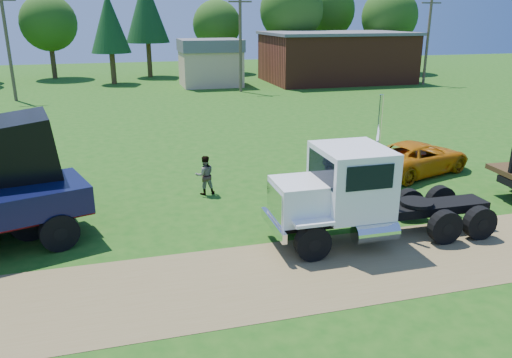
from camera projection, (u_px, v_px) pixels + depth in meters
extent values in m
plane|color=#184F11|center=(325.00, 269.00, 14.55)|extent=(140.00, 140.00, 0.00)
cube|color=brown|center=(325.00, 269.00, 14.55)|extent=(120.00, 4.20, 0.01)
cube|color=black|center=(384.00, 213.00, 16.58)|extent=(7.58, 1.00, 0.30)
cylinder|color=black|center=(313.00, 243.00, 14.94)|extent=(1.11, 0.36, 1.11)
cylinder|color=black|center=(313.00, 243.00, 14.94)|extent=(0.39, 0.38, 0.39)
cylinder|color=black|center=(290.00, 216.00, 16.93)|extent=(1.11, 0.36, 1.11)
cylinder|color=black|center=(290.00, 216.00, 16.93)|extent=(0.39, 0.38, 0.39)
cylinder|color=black|center=(445.00, 227.00, 16.06)|extent=(1.11, 0.36, 1.11)
cylinder|color=black|center=(445.00, 227.00, 16.06)|extent=(0.39, 0.38, 0.39)
cylinder|color=black|center=(409.00, 204.00, 18.05)|extent=(1.11, 0.36, 1.11)
cylinder|color=black|center=(409.00, 204.00, 18.05)|extent=(0.39, 0.38, 0.39)
cylinder|color=black|center=(480.00, 223.00, 16.39)|extent=(1.11, 0.36, 1.11)
cylinder|color=black|center=(480.00, 223.00, 16.39)|extent=(0.39, 0.38, 0.39)
cylinder|color=black|center=(440.00, 200.00, 18.37)|extent=(1.11, 0.36, 1.11)
cylinder|color=black|center=(440.00, 200.00, 18.37)|extent=(0.39, 0.38, 0.39)
cube|color=white|center=(303.00, 199.00, 15.63)|extent=(1.83, 1.73, 1.21)
cube|color=silver|center=(275.00, 203.00, 15.42)|extent=(0.09, 1.52, 1.01)
cube|color=silver|center=(273.00, 225.00, 15.63)|extent=(0.16, 2.32, 0.30)
cube|color=white|center=(351.00, 180.00, 15.87)|extent=(2.13, 2.43, 2.12)
cube|color=black|center=(321.00, 169.00, 15.47)|extent=(0.06, 2.02, 0.86)
cube|color=black|center=(370.00, 178.00, 14.61)|extent=(1.52, 0.05, 0.76)
cube|color=black|center=(336.00, 156.00, 16.85)|extent=(1.52, 0.05, 0.76)
cube|color=white|center=(314.00, 223.00, 14.74)|extent=(1.21, 0.46, 0.10)
cube|color=white|center=(290.00, 198.00, 16.72)|extent=(1.21, 0.46, 0.10)
cylinder|color=silver|center=(375.00, 232.00, 15.32)|extent=(1.42, 0.61, 0.61)
cylinder|color=silver|center=(376.00, 165.00, 16.59)|extent=(0.14, 0.14, 4.65)
cylinder|color=black|center=(417.00, 203.00, 16.80)|extent=(1.12, 1.12, 0.12)
cylinder|color=black|center=(29.00, 222.00, 16.32)|extent=(1.31, 0.63, 1.25)
cylinder|color=black|center=(29.00, 222.00, 16.32)|extent=(0.51, 0.50, 0.44)
cylinder|color=black|center=(26.00, 199.00, 18.36)|extent=(1.31, 0.63, 1.25)
cylinder|color=black|center=(26.00, 199.00, 18.36)|extent=(0.51, 0.50, 0.44)
cylinder|color=black|center=(59.00, 232.00, 15.58)|extent=(1.26, 0.74, 1.21)
cylinder|color=black|center=(59.00, 232.00, 15.58)|extent=(0.53, 0.52, 0.42)
cylinder|color=black|center=(44.00, 209.00, 17.41)|extent=(1.26, 0.74, 1.21)
cylinder|color=black|center=(44.00, 209.00, 17.41)|extent=(0.53, 0.52, 0.42)
cube|color=black|center=(22.00, 200.00, 15.82)|extent=(4.43, 3.58, 0.88)
imported|color=#C46D09|center=(417.00, 157.00, 23.23)|extent=(5.87, 3.99, 1.49)
cube|color=black|center=(512.00, 161.00, 19.10)|extent=(0.14, 0.14, 1.11)
imported|color=#999999|center=(205.00, 175.00, 20.42)|extent=(0.82, 0.65, 1.64)
cube|color=brown|center=(336.00, 58.00, 54.92)|extent=(15.00, 10.00, 5.00)
cube|color=#5C5C61|center=(337.00, 33.00, 54.09)|extent=(15.40, 10.40, 0.30)
cube|color=tan|center=(211.00, 68.00, 51.62)|extent=(6.00, 5.00, 3.60)
cube|color=#5C5C61|center=(210.00, 45.00, 50.90)|extent=(6.20, 5.40, 1.20)
cylinder|color=brown|center=(8.00, 47.00, 41.68)|extent=(0.28, 0.28, 9.00)
cube|color=brown|center=(1.00, 0.00, 40.52)|extent=(2.20, 0.14, 0.14)
cylinder|color=brown|center=(240.00, 43.00, 46.70)|extent=(0.28, 0.28, 9.00)
cube|color=brown|center=(240.00, 2.00, 45.54)|extent=(2.20, 0.14, 0.14)
cylinder|color=brown|center=(428.00, 41.00, 51.72)|extent=(0.28, 0.28, 9.00)
cube|color=brown|center=(432.00, 3.00, 50.56)|extent=(2.20, 0.14, 0.14)
cylinder|color=#332215|center=(53.00, 64.00, 57.80)|extent=(0.56, 0.56, 3.33)
sphere|color=#234E13|center=(48.00, 23.00, 56.38)|extent=(6.28, 6.28, 6.28)
cylinder|color=#332215|center=(149.00, 60.00, 59.02)|extent=(0.56, 0.56, 4.01)
cone|color=#113610|center=(146.00, 9.00, 57.24)|extent=(5.04, 5.04, 7.45)
cylinder|color=#332215|center=(218.00, 60.00, 63.35)|extent=(0.56, 0.56, 3.17)
sphere|color=#234E13|center=(217.00, 25.00, 62.00)|extent=(5.98, 5.98, 5.98)
cylinder|color=#332215|center=(290.00, 57.00, 62.21)|extent=(0.56, 0.56, 4.07)
sphere|color=#234E13|center=(291.00, 10.00, 60.48)|extent=(7.67, 7.67, 7.67)
cylinder|color=#332215|center=(386.00, 57.00, 63.89)|extent=(0.56, 0.56, 3.69)
sphere|color=#234E13|center=(389.00, 16.00, 62.32)|extent=(6.96, 6.96, 6.96)
cylinder|color=#332215|center=(113.00, 68.00, 53.11)|extent=(0.56, 0.56, 3.28)
cone|color=#113610|center=(109.00, 23.00, 51.66)|extent=(4.12, 4.12, 6.09)
cylinder|color=#332215|center=(324.00, 53.00, 69.19)|extent=(0.56, 0.56, 4.09)
sphere|color=#234E13|center=(326.00, 10.00, 67.45)|extent=(7.72, 7.72, 7.72)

